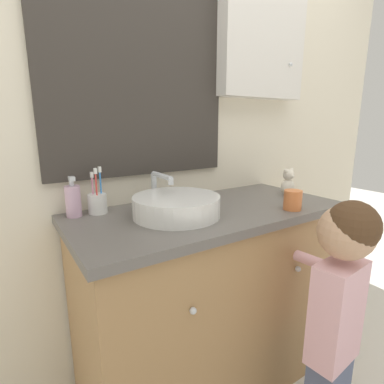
{
  "coord_description": "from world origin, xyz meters",
  "views": [
    {
      "loc": [
        -0.74,
        -0.67,
        1.22
      ],
      "look_at": [
        -0.13,
        0.28,
        0.96
      ],
      "focal_mm": 28.0,
      "sensor_mm": 36.0,
      "label": 1
    }
  ],
  "objects": [
    {
      "name": "teddy_bear",
      "position": [
        0.48,
        0.31,
        0.93
      ],
      "size": [
        0.08,
        0.06,
        0.14
      ],
      "color": "beige",
      "rests_on": "vanity_counter"
    },
    {
      "name": "drinking_cup",
      "position": [
        0.28,
        0.13,
        0.91
      ],
      "size": [
        0.08,
        0.08,
        0.08
      ],
      "primitive_type": "cylinder",
      "color": "orange",
      "rests_on": "vanity_counter"
    },
    {
      "name": "toothbrush_holder",
      "position": [
        -0.42,
        0.53,
        0.91
      ],
      "size": [
        0.08,
        0.08,
        0.19
      ],
      "color": "silver",
      "rests_on": "vanity_counter"
    },
    {
      "name": "vanity_counter",
      "position": [
        0.0,
        0.33,
        0.43
      ],
      "size": [
        1.18,
        0.55,
        0.86
      ],
      "color": "#A37A4C",
      "rests_on": "ground_plane"
    },
    {
      "name": "soap_dispenser",
      "position": [
        -0.52,
        0.53,
        0.93
      ],
      "size": [
        0.06,
        0.06,
        0.16
      ],
      "color": "#CCA3BC",
      "rests_on": "vanity_counter"
    },
    {
      "name": "wall_back",
      "position": [
        0.03,
        0.62,
        1.29
      ],
      "size": [
        3.2,
        0.18,
        2.5
      ],
      "color": "beige",
      "rests_on": "ground_plane"
    },
    {
      "name": "sink_basin",
      "position": [
        -0.17,
        0.32,
        0.91
      ],
      "size": [
        0.34,
        0.4,
        0.15
      ],
      "color": "white",
      "rests_on": "vanity_counter"
    },
    {
      "name": "child_figure",
      "position": [
        0.21,
        -0.15,
        0.62
      ],
      "size": [
        0.22,
        0.48,
        0.98
      ],
      "color": "slate",
      "rests_on": "ground_plane"
    }
  ]
}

